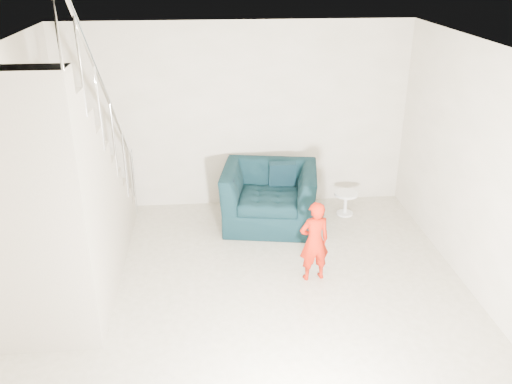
% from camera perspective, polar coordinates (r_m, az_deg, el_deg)
% --- Properties ---
extents(floor, '(5.50, 5.50, 0.00)m').
position_cam_1_polar(floor, '(5.98, -0.39, -12.24)').
color(floor, gray).
rests_on(floor, ground).
extents(ceiling, '(5.50, 5.50, 0.00)m').
position_cam_1_polar(ceiling, '(4.89, -0.48, 14.16)').
color(ceiling, silver).
rests_on(ceiling, back_wall).
extents(back_wall, '(5.00, 0.00, 5.00)m').
position_cam_1_polar(back_wall, '(7.88, -2.14, 7.88)').
color(back_wall, '#B0A78F').
rests_on(back_wall, floor).
extents(right_wall, '(0.00, 5.50, 5.50)m').
position_cam_1_polar(right_wall, '(6.02, 23.99, 0.55)').
color(right_wall, '#B0A78F').
rests_on(right_wall, floor).
extents(armchair, '(1.45, 1.32, 0.83)m').
position_cam_1_polar(armchair, '(7.54, 1.43, -0.45)').
color(armchair, black).
rests_on(armchair, floor).
extents(toddler, '(0.40, 0.30, 0.99)m').
position_cam_1_polar(toddler, '(6.27, 6.16, -5.17)').
color(toddler, '#8F2604').
rests_on(toddler, floor).
extents(side_table, '(0.34, 0.34, 0.34)m').
position_cam_1_polar(side_table, '(7.98, 9.42, -0.82)').
color(side_table, white).
rests_on(side_table, floor).
extents(staircase, '(1.02, 3.03, 3.62)m').
position_cam_1_polar(staircase, '(6.16, -19.75, -2.36)').
color(staircase, '#ADA089').
rests_on(staircase, floor).
extents(cushion, '(0.38, 0.18, 0.37)m').
position_cam_1_polar(cushion, '(7.67, 2.77, 1.92)').
color(cushion, black).
rests_on(cushion, armchair).
extents(throw, '(0.05, 0.48, 0.54)m').
position_cam_1_polar(throw, '(7.39, -2.58, -0.09)').
color(throw, black).
rests_on(throw, armchair).
extents(phone, '(0.04, 0.05, 0.10)m').
position_cam_1_polar(phone, '(6.12, 7.05, -2.16)').
color(phone, black).
rests_on(phone, toddler).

